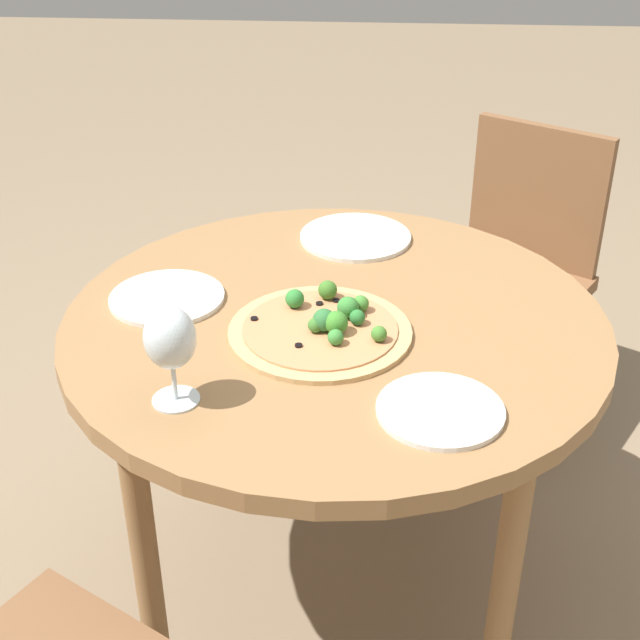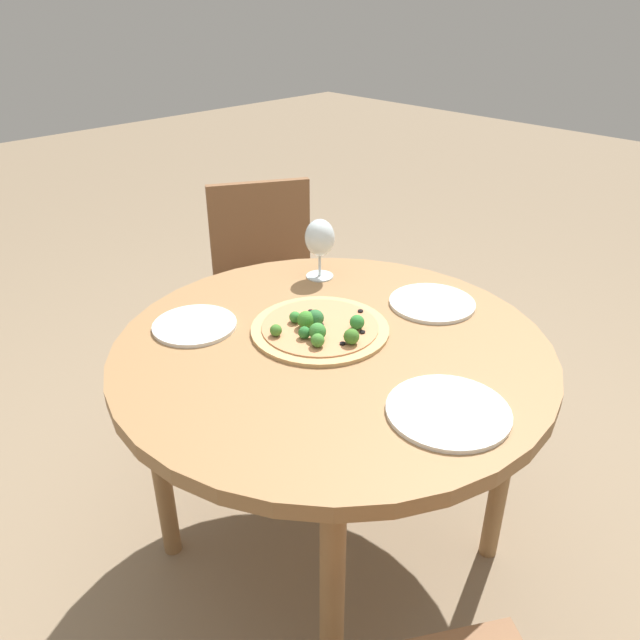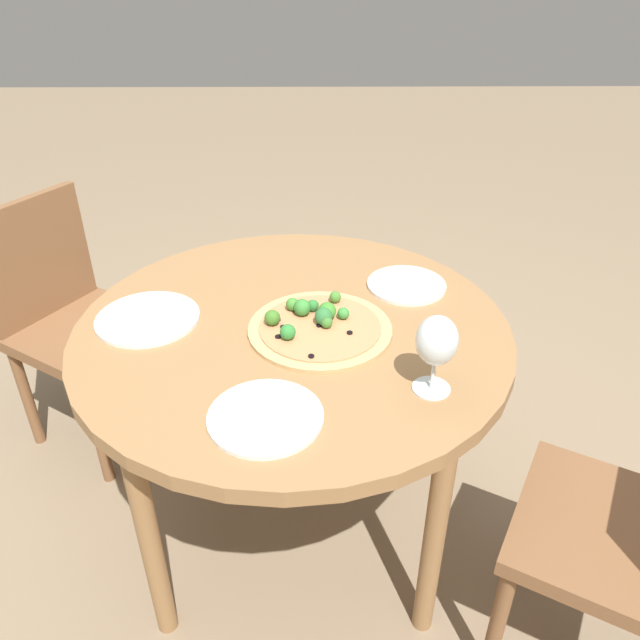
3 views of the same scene
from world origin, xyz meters
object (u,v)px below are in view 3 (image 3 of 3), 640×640
object	(u,v)px
plate_near	(265,417)
plate_far	(148,318)
pizza	(318,325)
chair	(73,317)
wine_glass	(437,342)
plate_side	(406,285)

from	to	relation	value
plate_near	plate_far	world-z (taller)	same
pizza	plate_far	xyz separation A→B (m)	(-0.04, -0.41, -0.01)
chair	wine_glass	size ratio (longest dim) A/B	4.70
plate_far	pizza	bearing A→B (deg)	83.81
plate_near	plate_far	distance (m)	0.48
wine_glass	plate_far	bearing A→B (deg)	-112.89
pizza	chair	bearing A→B (deg)	-120.64
pizza	wine_glass	world-z (taller)	wine_glass
plate_side	plate_near	bearing A→B (deg)	-33.11
plate_near	plate_side	distance (m)	0.63
chair	plate_side	size ratio (longest dim) A/B	3.94
pizza	plate_side	size ratio (longest dim) A/B	1.64
wine_glass	plate_far	world-z (taller)	wine_glass
chair	wine_glass	xyz separation A→B (m)	(0.70, 1.02, 0.37)
chair	plate_side	world-z (taller)	chair
pizza	plate_near	bearing A→B (deg)	-18.06
pizza	plate_near	distance (m)	0.34
chair	plate_near	distance (m)	1.07
wine_glass	chair	bearing A→B (deg)	-124.24
pizza	plate_far	bearing A→B (deg)	-96.19
pizza	wine_glass	size ratio (longest dim) A/B	1.96
plate_far	plate_side	world-z (taller)	same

